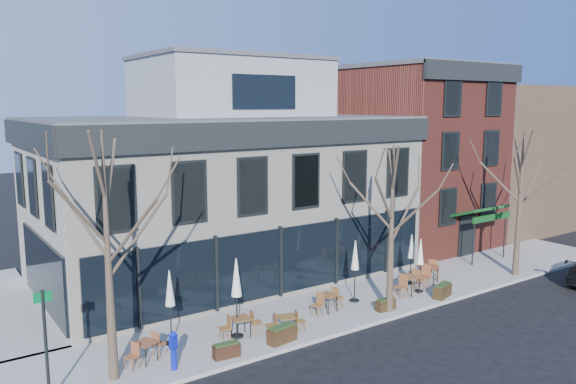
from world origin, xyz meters
TOP-DOWN VIEW (x-y plane):
  - ground at (0.00, 0.00)m, footprint 120.00×120.00m
  - sidewalk_front at (3.25, -2.15)m, footprint 33.50×4.70m
  - corner_building at (0.07, 5.07)m, footprint 18.39×10.39m
  - red_brick_building at (13.00, 4.98)m, footprint 8.20×11.78m
  - bg_building at (23.00, 6.00)m, footprint 12.00×12.00m
  - tree_corner at (-8.49, -3.20)m, footprint 3.93×3.98m
  - tree_mid at (3.01, -3.90)m, footprint 3.50×3.55m
  - tree_right at (12.01, -3.90)m, footprint 3.72×3.77m
  - sign_pole at (-10.50, -3.50)m, footprint 0.50×0.10m
  - call_box at (-6.68, -3.73)m, footprint 0.27×0.27m
  - cafe_set_0 at (-7.24, -2.66)m, footprint 1.70×1.04m
  - cafe_set_1 at (-3.53, -2.66)m, footprint 1.76×0.77m
  - cafe_set_2 at (-1.96, -3.39)m, footprint 1.63×0.79m
  - cafe_set_3 at (0.78, -2.50)m, footprint 1.82×0.84m
  - cafe_set_4 at (5.30, -2.89)m, footprint 2.03×0.92m
  - cafe_set_5 at (7.31, -2.30)m, footprint 2.01×1.24m
  - umbrella_0 at (-5.94, -1.77)m, footprint 0.44×0.44m
  - umbrella_1 at (-3.66, -2.61)m, footprint 0.49×0.49m
  - umbrella_2 at (2.56, -2.18)m, footprint 0.44×0.44m
  - umbrella_3 at (5.89, -2.94)m, footprint 0.41×0.41m
  - umbrella_4 at (6.39, -1.92)m, footprint 0.40×0.40m
  - planter_0 at (-4.82, -3.90)m, footprint 0.96×0.47m
  - planter_1 at (-2.52, -3.95)m, footprint 1.19×0.61m
  - planter_2 at (2.92, -3.76)m, footprint 0.90×0.39m
  - planter_3 at (6.21, -4.04)m, footprint 1.19×0.75m

SIDE VIEW (x-z plane):
  - ground at x=0.00m, z-range 0.00..0.00m
  - sidewalk_front at x=3.25m, z-range 0.00..0.15m
  - planter_2 at x=2.92m, z-range 0.15..0.65m
  - planter_0 at x=-4.82m, z-range 0.15..0.67m
  - planter_3 at x=6.21m, z-range 0.15..0.77m
  - planter_1 at x=-2.52m, z-range 0.15..0.78m
  - cafe_set_2 at x=-1.96m, z-range 0.16..1.00m
  - cafe_set_0 at x=-7.24m, z-range 0.16..1.04m
  - cafe_set_1 at x=-3.53m, z-range 0.16..1.07m
  - cafe_set_3 at x=0.78m, z-range 0.16..1.10m
  - cafe_set_5 at x=7.31m, z-range 0.16..1.21m
  - cafe_set_4 at x=5.30m, z-range 0.16..1.21m
  - call_box at x=-6.68m, z-range 0.19..1.53m
  - umbrella_4 at x=6.39m, z-range 0.66..3.15m
  - umbrella_3 at x=5.89m, z-range 0.67..3.21m
  - sign_pole at x=-10.50m, z-range 0.37..3.77m
  - umbrella_0 at x=-5.94m, z-range 0.72..3.50m
  - umbrella_2 at x=2.56m, z-range 0.72..3.50m
  - umbrella_1 at x=-3.66m, z-range 0.78..3.84m
  - tree_mid at x=3.01m, z-range 0.27..7.31m
  - tree_right at x=12.01m, z-range 0.28..7.76m
  - tree_corner at x=-8.49m, z-range 0.29..8.21m
  - corner_building at x=0.07m, z-range -0.83..10.27m
  - bg_building at x=23.00m, z-range 0.00..10.00m
  - red_brick_building at x=13.00m, z-range 0.05..11.22m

